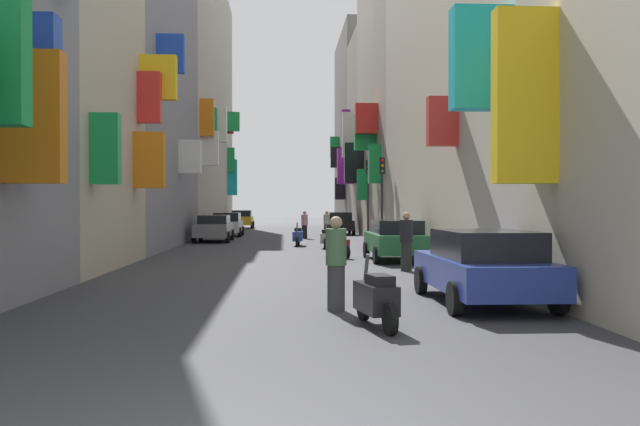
{
  "coord_description": "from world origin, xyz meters",
  "views": [
    {
      "loc": [
        0.02,
        -4.91,
        1.91
      ],
      "look_at": [
        1.96,
        30.63,
        1.53
      ],
      "focal_mm": 37.18,
      "sensor_mm": 36.0,
      "label": 1
    }
  ],
  "objects_px": {
    "pedestrian_crossing": "(336,264)",
    "pedestrian_mid_street": "(327,224)",
    "parked_car_green": "(396,239)",
    "pedestrian_near_right": "(305,225)",
    "parked_car_blue": "(483,265)",
    "traffic_light_near_corner": "(382,186)",
    "scooter_silver": "(326,238)",
    "scooter_red": "(338,245)",
    "scooter_black": "(376,298)",
    "parked_car_yellow": "(242,219)",
    "scooter_orange": "(235,226)",
    "parked_car_black": "(339,223)",
    "pedestrian_near_left": "(406,242)",
    "parked_car_white": "(227,224)",
    "scooter_blue": "(298,236)",
    "traffic_light_far_corner": "(368,186)",
    "parked_car_grey": "(214,228)"
  },
  "relations": [
    {
      "from": "scooter_black",
      "to": "traffic_light_far_corner",
      "type": "distance_m",
      "value": 26.08
    },
    {
      "from": "pedestrian_near_left",
      "to": "parked_car_yellow",
      "type": "bearing_deg",
      "value": 100.69
    },
    {
      "from": "scooter_blue",
      "to": "parked_car_black",
      "type": "bearing_deg",
      "value": 76.45
    },
    {
      "from": "scooter_black",
      "to": "pedestrian_near_right",
      "type": "bearing_deg",
      "value": 90.48
    },
    {
      "from": "parked_car_grey",
      "to": "scooter_blue",
      "type": "bearing_deg",
      "value": -41.86
    },
    {
      "from": "parked_car_blue",
      "to": "parked_car_black",
      "type": "relative_size",
      "value": 1.07
    },
    {
      "from": "scooter_orange",
      "to": "pedestrian_near_right",
      "type": "bearing_deg",
      "value": -64.38
    },
    {
      "from": "parked_car_blue",
      "to": "traffic_light_near_corner",
      "type": "distance_m",
      "value": 18.01
    },
    {
      "from": "scooter_black",
      "to": "pedestrian_near_left",
      "type": "bearing_deg",
      "value": 76.5
    },
    {
      "from": "parked_car_blue",
      "to": "scooter_orange",
      "type": "height_order",
      "value": "parked_car_blue"
    },
    {
      "from": "scooter_black",
      "to": "pedestrian_mid_street",
      "type": "relative_size",
      "value": 1.12
    },
    {
      "from": "parked_car_white",
      "to": "scooter_blue",
      "type": "distance_m",
      "value": 11.16
    },
    {
      "from": "traffic_light_far_corner",
      "to": "parked_car_yellow",
      "type": "bearing_deg",
      "value": 111.17
    },
    {
      "from": "parked_car_yellow",
      "to": "parked_car_white",
      "type": "xyz_separation_m",
      "value": [
        0.03,
        -15.3,
        -0.03
      ]
    },
    {
      "from": "traffic_light_near_corner",
      "to": "traffic_light_far_corner",
      "type": "height_order",
      "value": "traffic_light_far_corner"
    },
    {
      "from": "pedestrian_mid_street",
      "to": "traffic_light_far_corner",
      "type": "bearing_deg",
      "value": -64.73
    },
    {
      "from": "parked_car_green",
      "to": "pedestrian_mid_street",
      "type": "xyz_separation_m",
      "value": [
        -1.28,
        17.46,
        0.04
      ]
    },
    {
      "from": "pedestrian_near_right",
      "to": "pedestrian_crossing",
      "type": "bearing_deg",
      "value": -90.56
    },
    {
      "from": "parked_car_yellow",
      "to": "scooter_blue",
      "type": "bearing_deg",
      "value": -80.51
    },
    {
      "from": "traffic_light_near_corner",
      "to": "scooter_blue",
      "type": "bearing_deg",
      "value": 163.99
    },
    {
      "from": "pedestrian_near_left",
      "to": "parked_car_black",
      "type": "bearing_deg",
      "value": 89.69
    },
    {
      "from": "parked_car_yellow",
      "to": "pedestrian_crossing",
      "type": "bearing_deg",
      "value": -84.25
    },
    {
      "from": "scooter_red",
      "to": "parked_car_grey",
      "type": "bearing_deg",
      "value": 116.95
    },
    {
      "from": "scooter_silver",
      "to": "pedestrian_mid_street",
      "type": "relative_size",
      "value": 1.24
    },
    {
      "from": "parked_car_green",
      "to": "pedestrian_near_right",
      "type": "relative_size",
      "value": 2.49
    },
    {
      "from": "scooter_silver",
      "to": "scooter_blue",
      "type": "distance_m",
      "value": 2.3
    },
    {
      "from": "scooter_silver",
      "to": "pedestrian_near_right",
      "type": "relative_size",
      "value": 1.23
    },
    {
      "from": "scooter_blue",
      "to": "pedestrian_near_left",
      "type": "relative_size",
      "value": 1.15
    },
    {
      "from": "scooter_red",
      "to": "scooter_blue",
      "type": "xyz_separation_m",
      "value": [
        -1.32,
        7.31,
        0.0
      ]
    },
    {
      "from": "pedestrian_near_right",
      "to": "scooter_silver",
      "type": "bearing_deg",
      "value": -85.71
    },
    {
      "from": "parked_car_white",
      "to": "scooter_orange",
      "type": "bearing_deg",
      "value": 90.33
    },
    {
      "from": "pedestrian_mid_street",
      "to": "traffic_light_near_corner",
      "type": "relative_size",
      "value": 0.39
    },
    {
      "from": "parked_car_yellow",
      "to": "pedestrian_near_right",
      "type": "height_order",
      "value": "pedestrian_near_right"
    },
    {
      "from": "parked_car_black",
      "to": "traffic_light_far_corner",
      "type": "height_order",
      "value": "traffic_light_far_corner"
    },
    {
      "from": "parked_car_yellow",
      "to": "pedestrian_mid_street",
      "type": "bearing_deg",
      "value": -69.89
    },
    {
      "from": "pedestrian_near_left",
      "to": "traffic_light_far_corner",
      "type": "bearing_deg",
      "value": 86.5
    },
    {
      "from": "pedestrian_mid_street",
      "to": "pedestrian_near_right",
      "type": "bearing_deg",
      "value": -131.77
    },
    {
      "from": "parked_car_white",
      "to": "parked_car_black",
      "type": "bearing_deg",
      "value": 17.96
    },
    {
      "from": "scooter_silver",
      "to": "pedestrian_crossing",
      "type": "distance_m",
      "value": 17.81
    },
    {
      "from": "scooter_black",
      "to": "pedestrian_near_left",
      "type": "height_order",
      "value": "pedestrian_near_left"
    },
    {
      "from": "parked_car_yellow",
      "to": "scooter_red",
      "type": "bearing_deg",
      "value": -80.35
    },
    {
      "from": "parked_car_white",
      "to": "scooter_silver",
      "type": "height_order",
      "value": "parked_car_white"
    },
    {
      "from": "scooter_red",
      "to": "traffic_light_near_corner",
      "type": "xyz_separation_m",
      "value": [
        2.58,
        6.2,
        2.37
      ]
    },
    {
      "from": "parked_car_blue",
      "to": "scooter_silver",
      "type": "relative_size",
      "value": 2.19
    },
    {
      "from": "pedestrian_crossing",
      "to": "scooter_orange",
      "type": "bearing_deg",
      "value": 97.07
    },
    {
      "from": "parked_car_white",
      "to": "pedestrian_crossing",
      "type": "distance_m",
      "value": 30.38
    },
    {
      "from": "parked_car_white",
      "to": "scooter_black",
      "type": "height_order",
      "value": "parked_car_white"
    },
    {
      "from": "parked_car_green",
      "to": "pedestrian_mid_street",
      "type": "relative_size",
      "value": 2.52
    },
    {
      "from": "pedestrian_crossing",
      "to": "pedestrian_mid_street",
      "type": "relative_size",
      "value": 1.08
    },
    {
      "from": "scooter_black",
      "to": "parked_car_yellow",
      "type": "bearing_deg",
      "value": 96.14
    }
  ]
}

